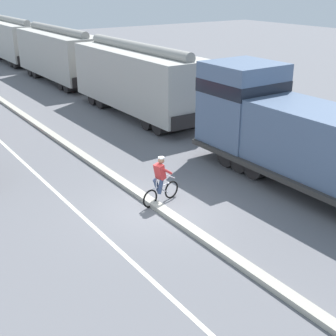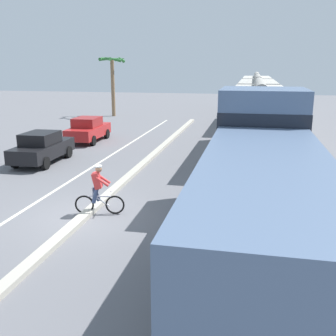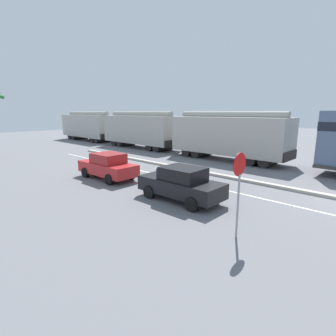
% 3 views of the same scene
% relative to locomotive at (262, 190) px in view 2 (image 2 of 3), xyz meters
% --- Properties ---
extents(ground_plane, '(120.00, 120.00, 0.00)m').
position_rel_locomotive_xyz_m(ground_plane, '(-5.65, 1.52, -1.80)').
color(ground_plane, slate).
extents(median_curb, '(0.36, 36.00, 0.16)m').
position_rel_locomotive_xyz_m(median_curb, '(-5.65, 7.52, -1.72)').
color(median_curb, '#B2AD9E').
rests_on(median_curb, ground).
extents(lane_stripe, '(0.14, 36.00, 0.01)m').
position_rel_locomotive_xyz_m(lane_stripe, '(-8.05, 7.52, -1.79)').
color(lane_stripe, silver).
rests_on(lane_stripe, ground).
extents(locomotive, '(3.10, 11.61, 4.20)m').
position_rel_locomotive_xyz_m(locomotive, '(0.00, 0.00, 0.00)').
color(locomotive, slate).
rests_on(locomotive, ground).
extents(hopper_car_lead, '(2.90, 10.60, 4.18)m').
position_rel_locomotive_xyz_m(hopper_car_lead, '(-0.00, 12.16, 0.28)').
color(hopper_car_lead, '#AEACA4').
rests_on(hopper_car_lead, ground).
extents(hopper_car_middle, '(2.90, 10.60, 4.18)m').
position_rel_locomotive_xyz_m(hopper_car_middle, '(-0.00, 23.76, 0.28)').
color(hopper_car_middle, '#AAA79F').
rests_on(hopper_car_middle, ground).
extents(hopper_car_trailing, '(2.90, 10.60, 4.18)m').
position_rel_locomotive_xyz_m(hopper_car_trailing, '(-0.00, 35.36, 0.28)').
color(hopper_car_trailing, '#B0AEA6').
rests_on(hopper_car_trailing, ground).
extents(parked_car_black, '(1.90, 4.23, 1.62)m').
position_rel_locomotive_xyz_m(parked_car_black, '(-10.93, 8.10, -0.98)').
color(parked_car_black, black).
rests_on(parked_car_black, ground).
extents(parked_car_red, '(1.90, 4.23, 1.62)m').
position_rel_locomotive_xyz_m(parked_car_red, '(-10.95, 14.14, -0.98)').
color(parked_car_red, red).
rests_on(parked_car_red, ground).
extents(cyclist, '(1.69, 0.54, 1.71)m').
position_rel_locomotive_xyz_m(cyclist, '(-5.30, 1.80, -0.98)').
color(cyclist, black).
rests_on(cyclist, ground).
extents(palm_tree_near, '(2.71, 2.77, 5.90)m').
position_rel_locomotive_xyz_m(palm_tree_near, '(-13.93, 27.44, 2.65)').
color(palm_tree_near, '#846647').
rests_on(palm_tree_near, ground).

